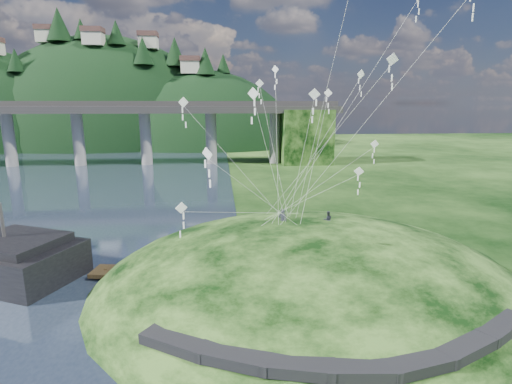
{
  "coord_description": "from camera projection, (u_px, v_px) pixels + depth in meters",
  "views": [
    {
      "loc": [
        0.93,
        -27.41,
        14.48
      ],
      "look_at": [
        4.0,
        6.0,
        7.0
      ],
      "focal_mm": 28.0,
      "sensor_mm": 36.0,
      "label": 1
    }
  ],
  "objects": [
    {
      "name": "far_ridge",
      "position": [
        98.0,
        164.0,
        146.18
      ],
      "size": [
        153.0,
        70.0,
        94.5
      ],
      "color": "black",
      "rests_on": "ground"
    },
    {
      "name": "kite_swarm",
      "position": [
        309.0,
        91.0,
        29.27
      ],
      "size": [
        18.66,
        16.74,
        19.96
      ],
      "color": "white",
      "rests_on": "ground"
    },
    {
      "name": "bridge",
      "position": [
        102.0,
        124.0,
        93.33
      ],
      "size": [
        160.0,
        11.0,
        15.0
      ],
      "color": "#2D2B2B",
      "rests_on": "ground"
    },
    {
      "name": "footpath",
      "position": [
        351.0,
        351.0,
        20.44
      ],
      "size": [
        22.29,
        5.84,
        0.83
      ],
      "color": "black",
      "rests_on": "ground"
    },
    {
      "name": "grass_hill",
      "position": [
        309.0,
        303.0,
        32.69
      ],
      "size": [
        36.0,
        32.0,
        13.0
      ],
      "color": "black",
      "rests_on": "ground"
    },
    {
      "name": "ground",
      "position": [
        210.0,
        302.0,
        29.7
      ],
      "size": [
        320.0,
        320.0,
        0.0
      ],
      "primitive_type": "plane",
      "color": "black",
      "rests_on": "ground"
    },
    {
      "name": "wooden_dock",
      "position": [
        176.0,
        274.0,
        33.5
      ],
      "size": [
        14.58,
        4.73,
        1.03
      ],
      "color": "#332514",
      "rests_on": "ground"
    },
    {
      "name": "kite_flyers",
      "position": [
        305.0,
        210.0,
        33.23
      ],
      "size": [
        4.6,
        0.81,
        1.97
      ],
      "color": "#282A36",
      "rests_on": "ground"
    }
  ]
}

